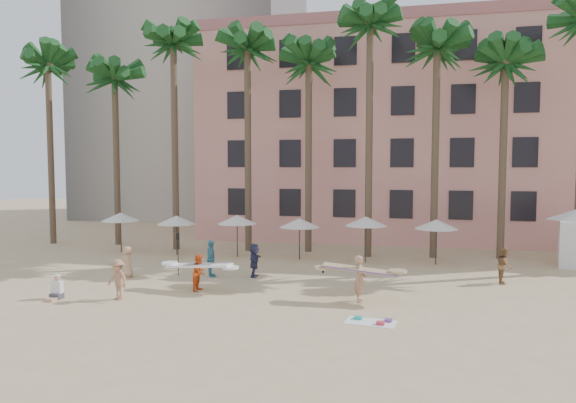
{
  "coord_description": "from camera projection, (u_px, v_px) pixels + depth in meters",
  "views": [
    {
      "loc": [
        5.03,
        -17.83,
        5.71
      ],
      "look_at": [
        -0.27,
        6.0,
        4.0
      ],
      "focal_mm": 32.0,
      "sensor_mm": 36.0,
      "label": 1
    }
  ],
  "objects": [
    {
      "name": "ground",
      "position": [
        260.0,
        321.0,
        18.85
      ],
      "size": [
        120.0,
        120.0,
        0.0
      ],
      "primitive_type": "plane",
      "color": "#D1B789",
      "rests_on": "ground"
    },
    {
      "name": "pink_hotel",
      "position": [
        427.0,
        138.0,
        42.09
      ],
      "size": [
        35.0,
        14.0,
        16.0
      ],
      "primitive_type": "cube",
      "color": "#F3A394",
      "rests_on": "ground"
    },
    {
      "name": "palm_row",
      "position": [
        331.0,
        51.0,
        32.44
      ],
      "size": [
        44.4,
        5.4,
        16.3
      ],
      "color": "brown",
      "rests_on": "ground"
    },
    {
      "name": "umbrella_row",
      "position": [
        268.0,
        221.0,
        31.51
      ],
      "size": [
        22.5,
        2.7,
        2.73
      ],
      "color": "#332B23",
      "rests_on": "ground"
    },
    {
      "name": "beach_towel",
      "position": [
        372.0,
        321.0,
        18.7
      ],
      "size": [
        1.92,
        1.24,
        0.14
      ],
      "color": "white",
      "rests_on": "ground"
    },
    {
      "name": "carrier_yellow",
      "position": [
        360.0,
        276.0,
        21.46
      ],
      "size": [
        3.12,
        0.82,
        1.96
      ],
      "color": "tan",
      "rests_on": "ground"
    },
    {
      "name": "carrier_white",
      "position": [
        199.0,
        271.0,
        23.42
      ],
      "size": [
        3.17,
        1.08,
        1.67
      ],
      "color": "#F15519",
      "rests_on": "ground"
    },
    {
      "name": "beachgoers",
      "position": [
        246.0,
        265.0,
        24.94
      ],
      "size": [
        19.39,
        7.79,
        1.9
      ],
      "color": "#35375C",
      "rests_on": "ground"
    },
    {
      "name": "paddle",
      "position": [
        178.0,
        249.0,
        26.61
      ],
      "size": [
        0.18,
        0.04,
        2.23
      ],
      "color": "black",
      "rests_on": "ground"
    },
    {
      "name": "seated_man",
      "position": [
        56.0,
        291.0,
        21.96
      ],
      "size": [
        0.45,
        0.79,
        1.02
      ],
      "color": "#3F3F4C",
      "rests_on": "ground"
    }
  ]
}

